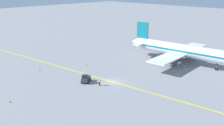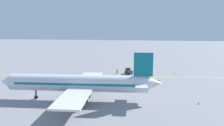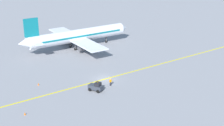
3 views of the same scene
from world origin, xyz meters
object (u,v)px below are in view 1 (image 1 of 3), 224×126
at_px(traffic_cone_mid_apron, 40,69).
at_px(traffic_cone_by_wingtip, 115,49).
at_px(airplane_at_gate, 182,51).
at_px(ground_crew_worker, 100,82).
at_px(baggage_tug_dark, 86,79).
at_px(traffic_cone_far_edge, 86,65).
at_px(traffic_cone_near_nose, 10,101).

distance_m(traffic_cone_mid_apron, traffic_cone_by_wingtip, 30.59).
xyz_separation_m(airplane_at_gate, traffic_cone_by_wingtip, (1.29, -25.03, -3.43)).
bearing_deg(ground_crew_worker, airplane_at_gate, 171.34).
height_order(baggage_tug_dark, traffic_cone_far_edge, baggage_tug_dark).
relative_size(traffic_cone_near_nose, traffic_cone_by_wingtip, 1.00).
bearing_deg(traffic_cone_by_wingtip, traffic_cone_far_edge, 20.29).
height_order(ground_crew_worker, traffic_cone_by_wingtip, ground_crew_worker).
height_order(traffic_cone_mid_apron, traffic_cone_far_edge, same).
xyz_separation_m(baggage_tug_dark, traffic_cone_far_edge, (-8.56, -9.78, -0.63)).
bearing_deg(traffic_cone_mid_apron, ground_crew_worker, 100.47).
relative_size(baggage_tug_dark, ground_crew_worker, 1.98).
height_order(traffic_cone_near_nose, traffic_cone_mid_apron, same).
bearing_deg(baggage_tug_dark, airplane_at_gate, 164.31).
relative_size(baggage_tug_dark, traffic_cone_far_edge, 6.05).
xyz_separation_m(baggage_tug_dark, traffic_cone_near_nose, (17.29, -2.30, -0.63)).
bearing_deg(baggage_tug_dark, ground_crew_worker, 101.46).
relative_size(ground_crew_worker, traffic_cone_mid_apron, 3.05).
bearing_deg(ground_crew_worker, traffic_cone_far_edge, -119.71).
relative_size(airplane_at_gate, ground_crew_worker, 21.16).
relative_size(ground_crew_worker, traffic_cone_far_edge, 3.05).
relative_size(airplane_at_gate, traffic_cone_far_edge, 64.63).
height_order(airplane_at_gate, traffic_cone_far_edge, airplane_at_gate).
bearing_deg(traffic_cone_near_nose, traffic_cone_mid_apron, -137.44).
relative_size(airplane_at_gate, baggage_tug_dark, 10.67).
distance_m(traffic_cone_mid_apron, traffic_cone_far_edge, 12.77).
height_order(airplane_at_gate, baggage_tug_dark, airplane_at_gate).
bearing_deg(traffic_cone_by_wingtip, baggage_tug_dark, 31.30).
bearing_deg(ground_crew_worker, traffic_cone_by_wingtip, -142.46).
distance_m(airplane_at_gate, traffic_cone_far_edge, 27.44).
bearing_deg(traffic_cone_far_edge, baggage_tug_dark, 48.81).
bearing_deg(ground_crew_worker, traffic_cone_mid_apron, -79.53).
distance_m(baggage_tug_dark, traffic_cone_by_wingtip, 32.49).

